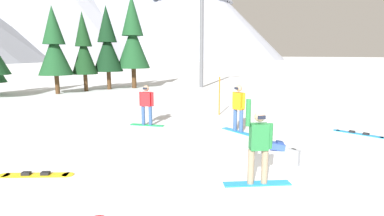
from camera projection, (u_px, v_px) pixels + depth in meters
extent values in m
plane|color=white|center=(277.00, 175.00, 7.43)|extent=(800.00, 800.00, 0.00)
cube|color=#1E8CD8|center=(257.00, 184.00, 6.91)|extent=(1.54, 0.86, 0.02)
cylinder|color=gray|center=(265.00, 166.00, 6.86)|extent=(0.15, 0.15, 0.81)
cylinder|color=gray|center=(251.00, 167.00, 6.83)|extent=(0.15, 0.15, 0.81)
cube|color=#237238|center=(259.00, 137.00, 6.72)|extent=(0.46, 0.38, 0.60)
cylinder|color=#237238|center=(270.00, 136.00, 6.74)|extent=(0.11, 0.11, 0.58)
cylinder|color=#237238|center=(248.00, 113.00, 6.60)|extent=(0.11, 0.11, 0.60)
sphere|color=tan|center=(260.00, 117.00, 6.64)|extent=(0.24, 0.24, 0.24)
cube|color=black|center=(262.00, 117.00, 6.50)|extent=(0.17, 0.10, 0.08)
cube|color=#1E8CD8|center=(238.00, 132.00, 11.61)|extent=(0.53, 1.56, 0.02)
cylinder|color=#335184|center=(241.00, 121.00, 11.40)|extent=(0.15, 0.15, 0.87)
cylinder|color=#335184|center=(235.00, 120.00, 11.65)|extent=(0.15, 0.15, 0.87)
cube|color=orange|center=(239.00, 101.00, 11.40)|extent=(0.30, 0.43, 0.65)
cylinder|color=orange|center=(244.00, 101.00, 11.19)|extent=(0.11, 0.11, 0.58)
cylinder|color=orange|center=(234.00, 99.00, 11.60)|extent=(0.11, 0.11, 0.58)
sphere|color=tan|center=(239.00, 88.00, 11.31)|extent=(0.24, 0.24, 0.24)
cube|color=black|center=(236.00, 88.00, 11.23)|extent=(0.07, 0.17, 0.08)
cube|color=#19B259|center=(147.00, 125.00, 12.69)|extent=(1.29, 1.17, 0.02)
cylinder|color=#335184|center=(150.00, 116.00, 12.58)|extent=(0.15, 0.15, 0.81)
cylinder|color=#335184|center=(143.00, 115.00, 12.65)|extent=(0.15, 0.15, 0.81)
cube|color=red|center=(146.00, 99.00, 12.49)|extent=(0.46, 0.44, 0.58)
cylinder|color=red|center=(152.00, 99.00, 12.43)|extent=(0.11, 0.11, 0.58)
cylinder|color=red|center=(141.00, 99.00, 12.55)|extent=(0.11, 0.11, 0.58)
sphere|color=tan|center=(146.00, 88.00, 12.41)|extent=(0.24, 0.24, 0.24)
cube|color=black|center=(145.00, 88.00, 12.28)|extent=(0.15, 0.14, 0.08)
cube|color=#1E8CD8|center=(359.00, 134.00, 11.27)|extent=(0.77, 1.59, 0.02)
cylinder|color=#1E8CD8|center=(383.00, 138.00, 10.73)|extent=(0.32, 0.32, 0.02)
cylinder|color=#1E8CD8|center=(336.00, 130.00, 11.81)|extent=(0.32, 0.32, 0.02)
cube|color=black|center=(366.00, 134.00, 11.10)|extent=(0.20, 0.24, 0.07)
cube|color=black|center=(352.00, 132.00, 11.43)|extent=(0.20, 0.24, 0.07)
cube|color=yellow|center=(36.00, 175.00, 7.40)|extent=(1.53, 0.93, 0.02)
cylinder|color=yellow|center=(68.00, 175.00, 7.42)|extent=(0.37, 0.37, 0.02)
cylinder|color=yellow|center=(4.00, 175.00, 7.38)|extent=(0.37, 0.37, 0.02)
cube|color=black|center=(45.00, 173.00, 7.40)|extent=(0.24, 0.21, 0.07)
cube|color=black|center=(26.00, 173.00, 7.39)|extent=(0.24, 0.21, 0.07)
cube|color=#2D4C9E|center=(277.00, 146.00, 9.38)|extent=(0.56, 0.50, 0.26)
cube|color=navy|center=(280.00, 142.00, 9.36)|extent=(0.29, 0.29, 0.09)
cylinder|color=black|center=(269.00, 145.00, 9.38)|extent=(0.12, 0.06, 0.02)
cube|color=gray|center=(293.00, 157.00, 8.07)|extent=(0.31, 0.37, 0.44)
cube|color=slate|center=(295.00, 158.00, 8.18)|extent=(0.14, 0.23, 0.20)
cylinder|color=black|center=(294.00, 149.00, 8.03)|extent=(0.07, 0.12, 0.02)
cylinder|color=orange|center=(219.00, 96.00, 14.77)|extent=(0.06, 0.06, 1.88)
cylinder|color=#472D19|center=(86.00, 83.00, 24.63)|extent=(0.32, 0.32, 1.40)
cone|color=#143819|center=(84.00, 56.00, 24.25)|extent=(2.04, 2.04, 2.99)
cone|color=#143819|center=(82.00, 29.00, 23.88)|extent=(1.33, 1.33, 2.74)
cylinder|color=#472D19|center=(57.00, 84.00, 22.91)|extent=(0.33, 0.33, 1.45)
cone|color=#194723|center=(55.00, 54.00, 22.52)|extent=(2.50, 2.50, 3.08)
cone|color=#194723|center=(53.00, 25.00, 22.14)|extent=(1.63, 1.63, 2.82)
cylinder|color=#472D19|center=(134.00, 78.00, 26.93)|extent=(0.41, 0.41, 1.79)
cone|color=#194723|center=(133.00, 46.00, 26.44)|extent=(2.92, 2.92, 3.80)
cone|color=#194723|center=(132.00, 15.00, 25.98)|extent=(1.90, 1.90, 3.48)
cylinder|color=#472D19|center=(109.00, 80.00, 25.93)|extent=(0.35, 0.35, 1.56)
cone|color=black|center=(108.00, 52.00, 25.51)|extent=(2.49, 2.49, 3.31)
cone|color=black|center=(106.00, 24.00, 25.11)|extent=(1.62, 1.62, 3.03)
cylinder|color=#595B60|center=(202.00, 36.00, 26.93)|extent=(0.36, 0.36, 9.20)
cone|color=#9EA3B2|center=(39.00, 3.00, 199.10)|extent=(173.24, 173.24, 73.85)
cone|color=#8C93A3|center=(128.00, 5.00, 220.50)|extent=(145.45, 145.45, 78.07)
cone|color=#9EA3B2|center=(191.00, 13.00, 204.51)|extent=(125.33, 125.33, 62.36)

